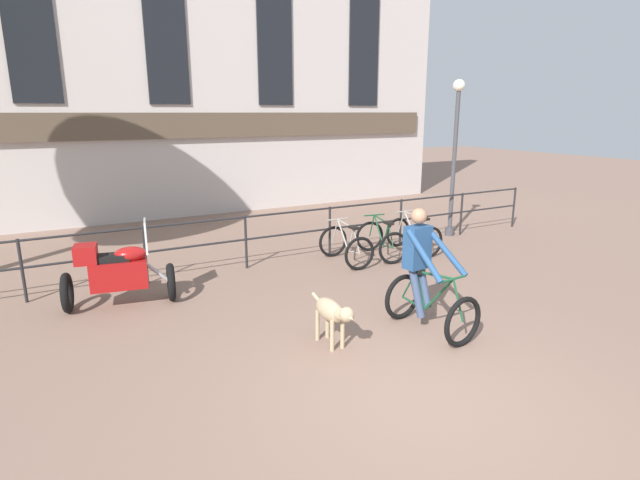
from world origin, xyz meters
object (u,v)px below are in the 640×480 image
cyclist_with_bike (425,277)px  parked_motorcycle (118,272)px  parked_bicycle_near_lamp (346,246)px  parked_bicycle_mid_right (414,236)px  parked_bicycle_mid_left (381,241)px  street_lamp (455,150)px  dog (332,313)px

cyclist_with_bike → parked_motorcycle: bearing=134.7°
cyclist_with_bike → parked_bicycle_near_lamp: (0.71, 3.19, -0.41)m
parked_bicycle_mid_right → parked_bicycle_mid_left: bearing=-2.2°
parked_motorcycle → street_lamp: bearing=-72.6°
parked_motorcycle → parked_bicycle_mid_right: bearing=-77.6°
cyclist_with_bike → street_lamp: street_lamp is taller
parked_motorcycle → parked_bicycle_mid_right: (6.05, 0.25, -0.20)m
cyclist_with_bike → dog: 1.43m
parked_motorcycle → street_lamp: (7.81, 1.01, 1.53)m
dog → parked_bicycle_mid_right: size_ratio=0.86×
dog → parked_bicycle_mid_left: (2.97, 3.05, -0.11)m
dog → street_lamp: 6.96m
cyclist_with_bike → parked_bicycle_mid_left: size_ratio=1.43×
parked_bicycle_mid_left → street_lamp: size_ratio=0.32×
parked_motorcycle → parked_bicycle_mid_right: size_ratio=1.52×
dog → parked_motorcycle: 3.57m
parked_motorcycle → parked_bicycle_mid_right: parked_motorcycle is taller
cyclist_with_bike → dog: (-1.40, 0.14, -0.30)m
parked_motorcycle → street_lamp: size_ratio=0.47×
street_lamp → dog: bearing=-145.8°
parked_bicycle_mid_right → street_lamp: street_lamp is taller
parked_bicycle_near_lamp → parked_bicycle_mid_left: size_ratio=0.95×
parked_motorcycle → parked_bicycle_mid_right: 6.06m
street_lamp → parked_motorcycle: bearing=-172.7°
parked_bicycle_mid_left → cyclist_with_bike: bearing=71.4°
dog → parked_bicycle_mid_left: bearing=44.1°
street_lamp → parked_bicycle_near_lamp: bearing=-167.8°
parked_motorcycle → dog: bearing=-131.7°
cyclist_with_bike → parked_bicycle_near_lamp: size_ratio=1.51×
parked_motorcycle → street_lamp: 8.02m
parked_bicycle_near_lamp → parked_bicycle_mid_right: (1.74, 0.00, 0.00)m
parked_bicycle_near_lamp → street_lamp: 3.98m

